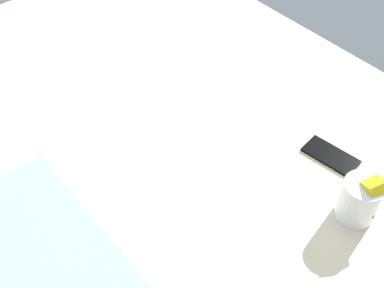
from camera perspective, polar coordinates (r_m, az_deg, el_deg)
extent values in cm
cube|color=beige|center=(138.63, -3.73, -2.12)|extent=(180.00, 140.00, 18.00)
cylinder|color=silver|center=(118.11, 18.62, -6.13)|extent=(9.00, 9.00, 11.00)
cube|color=#268C33|center=(119.91, 19.52, -6.63)|extent=(6.09, 7.13, 6.01)
cube|color=orange|center=(117.48, 19.40, -5.28)|extent=(6.25, 5.61, 3.46)
cube|color=yellow|center=(114.18, 20.27, -4.80)|extent=(6.24, 5.52, 5.52)
cube|color=black|center=(132.22, 15.64, -1.32)|extent=(14.78, 8.61, 0.80)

